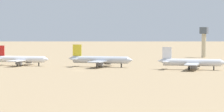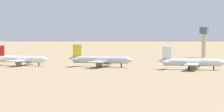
{
  "view_description": "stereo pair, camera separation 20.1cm",
  "coord_description": "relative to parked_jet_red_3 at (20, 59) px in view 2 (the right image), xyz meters",
  "views": [
    {
      "loc": [
        123.99,
        -234.89,
        19.12
      ],
      "look_at": [
        4.56,
        29.26,
        6.0
      ],
      "focal_mm": 89.56,
      "sensor_mm": 36.0,
      "label": 1
    },
    {
      "loc": [
        124.17,
        -234.8,
        19.12
      ],
      "look_at": [
        4.56,
        29.26,
        6.0
      ],
      "focal_mm": 89.56,
      "sensor_mm": 36.0,
      "label": 2
    }
  ],
  "objects": [
    {
      "name": "ground",
      "position": [
        47.11,
        -21.83,
        -3.61
      ],
      "size": [
        4000.0,
        4000.0,
        0.0
      ],
      "primitive_type": "plane",
      "color": "#9E8460"
    },
    {
      "name": "control_tower",
      "position": [
        66.6,
        134.07,
        9.5
      ],
      "size": [
        5.2,
        5.2,
        21.73
      ],
      "color": "#C6B793",
      "rests_on": "ground"
    },
    {
      "name": "parked_jet_red_3",
      "position": [
        0.0,
        0.0,
        0.0
      ],
      "size": [
        33.32,
        28.34,
        11.02
      ],
      "rotation": [
        0.0,
        0.0,
        0.15
      ],
      "color": "white",
      "rests_on": "ground"
    },
    {
      "name": "parked_jet_white_5",
      "position": [
        94.16,
        7.41,
        0.04
      ],
      "size": [
        33.62,
        28.65,
        11.13
      ],
      "rotation": [
        0.0,
        0.0,
        0.17
      ],
      "color": "silver",
      "rests_on": "ground"
    },
    {
      "name": "ridge_west",
      "position": [
        -185.36,
        953.31,
        36.36
      ],
      "size": [
        332.94,
        275.2,
        79.94
      ],
      "primitive_type": "pyramid",
      "rotation": [
        0.0,
        0.0,
        0.11
      ],
      "color": "gray",
      "rests_on": "ground"
    },
    {
      "name": "parked_jet_yellow_4",
      "position": [
        44.65,
        7.46,
        0.27
      ],
      "size": [
        35.85,
        30.43,
        11.85
      ],
      "rotation": [
        0.0,
        0.0,
        0.14
      ],
      "color": "silver",
      "rests_on": "ground"
    },
    {
      "name": "ridge_far_west",
      "position": [
        -469.75,
        1002.23,
        37.9
      ],
      "size": [
        352.73,
        273.9,
        83.03
      ],
      "primitive_type": "pyramid",
      "rotation": [
        0.0,
        0.0,
        -0.08
      ],
      "color": "slate",
      "rests_on": "ground"
    }
  ]
}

